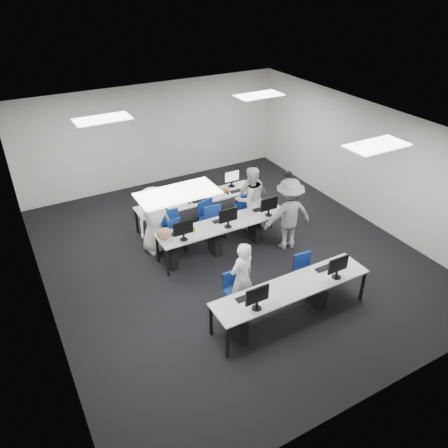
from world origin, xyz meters
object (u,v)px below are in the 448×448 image
student_0 (242,278)px  photographer (288,214)px  chair_3 (211,227)px  student_3 (252,196)px  chair_1 (305,280)px  chair_5 (171,237)px  student_1 (250,199)px  student_2 (154,220)px  chair_6 (210,225)px  desk_front (292,289)px  chair_4 (248,218)px  desk_mid (224,225)px  chair_7 (243,214)px  chair_2 (173,238)px  chair_0 (236,299)px

student_0 → photographer: photographer is taller
chair_3 → student_3: bearing=-9.2°
chair_1 → chair_5: 3.36m
student_1 → student_2: 2.47m
chair_6 → student_3: bearing=6.2°
student_0 → student_3: bearing=-138.4°
chair_5 → photographer: (2.41, -1.36, 0.63)m
desk_front → chair_3: (-0.02, 3.21, -0.37)m
student_3 → chair_4: bearing=-144.6°
chair_6 → photographer: 2.01m
chair_3 → student_1: size_ratio=0.59×
student_0 → student_2: size_ratio=0.94×
desk_front → student_1: bearing=71.5°
desk_front → photographer: photographer is taller
chair_1 → chair_3: (-0.76, 2.70, 0.05)m
chair_4 → chair_5: chair_4 is taller
chair_5 → desk_front: bearing=-82.4°
desk_mid → student_1: (1.06, 0.57, 0.15)m
desk_front → chair_7: bearing=73.4°
chair_5 → chair_4: bearing=-13.9°
chair_2 → chair_7: (2.06, 0.22, -0.02)m
desk_front → chair_6: chair_6 is taller
chair_1 → chair_7: size_ratio=0.91×
desk_front → chair_1: 0.99m
chair_7 → student_0: size_ratio=0.58×
chair_0 → student_0: (0.08, -0.05, 0.51)m
student_0 → chair_1: bearing=162.1°
chair_1 → student_2: size_ratio=0.50×
chair_2 → student_0: size_ratio=0.62×
chair_2 → student_2: size_ratio=0.59×
chair_6 → desk_mid: bearing=-85.7°
student_0 → chair_6: bearing=-117.9°
chair_6 → student_0: student_0 is taller
chair_6 → student_2: size_ratio=0.57×
student_2 → chair_4: bearing=-10.7°
desk_front → chair_4: bearing=72.0°
student_3 → photographer: 1.40m
chair_2 → photographer: bearing=-23.9°
chair_6 → student_3: size_ratio=0.60×
chair_2 → chair_4: bearing=2.6°
chair_2 → chair_7: bearing=9.0°
chair_1 → chair_2: size_ratio=0.85×
student_3 → desk_mid: bearing=-156.5°
chair_1 → chair_4: chair_4 is taller
student_2 → chair_5: bearing=-10.0°
chair_1 → chair_2: (-1.77, 2.71, 0.05)m
student_0 → student_2: (-0.69, 2.75, 0.05)m
photographer → student_0: bearing=42.9°
desk_mid → chair_4: bearing=29.9°
chair_2 → student_1: (2.09, -0.04, 0.53)m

